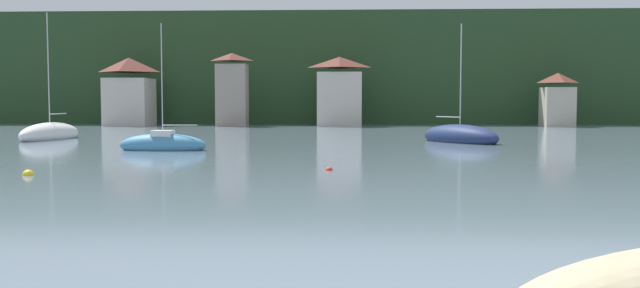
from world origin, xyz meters
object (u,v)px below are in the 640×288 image
(sailboat_far_1, at_px, (50,134))
(mooring_buoy_near, at_px, (329,170))
(shore_building_westcentral, at_px, (232,91))
(shore_building_eastcentral, at_px, (557,101))
(shore_building_central, at_px, (339,93))
(mooring_buoy_mid, at_px, (28,175))
(sailboat_far_5, at_px, (460,137))
(shore_building_west, at_px, (129,93))
(sailboat_far_3, at_px, (163,144))

(sailboat_far_1, height_order, mooring_buoy_near, sailboat_far_1)
(shore_building_westcentral, distance_m, shore_building_eastcentral, 43.46)
(shore_building_central, distance_m, sailboat_far_1, 41.10)
(mooring_buoy_mid, bearing_deg, shore_building_eastcentral, 54.45)
(shore_building_eastcentral, bearing_deg, mooring_buoy_mid, -125.55)
(shore_building_central, xyz_separation_m, mooring_buoy_near, (0.26, -57.29, -4.52))
(shore_building_westcentral, height_order, sailboat_far_5, sailboat_far_5)
(shore_building_west, bearing_deg, sailboat_far_1, -83.86)
(shore_building_westcentral, bearing_deg, sailboat_far_3, -86.52)
(shore_building_central, height_order, sailboat_far_1, sailboat_far_1)
(sailboat_far_1, xyz_separation_m, sailboat_far_5, (35.96, -2.45, -0.01))
(shore_building_westcentral, bearing_deg, mooring_buoy_near, -75.43)
(shore_building_eastcentral, distance_m, sailboat_far_5, 39.09)
(sailboat_far_5, xyz_separation_m, mooring_buoy_mid, (-24.39, -25.59, -0.48))
(shore_building_westcentral, bearing_deg, sailboat_far_1, -109.19)
(shore_building_eastcentral, distance_m, mooring_buoy_near, 64.04)
(shore_building_central, bearing_deg, sailboat_far_3, -104.94)
(shore_building_west, distance_m, sailboat_far_3, 48.39)
(shore_building_west, xyz_separation_m, sailboat_far_1, (3.53, -32.80, -4.04))
(shore_building_westcentral, xyz_separation_m, mooring_buoy_mid, (0.62, -59.51, -4.79))
(shore_building_central, xyz_separation_m, sailboat_far_3, (-11.82, -44.30, -4.11))
(shore_building_west, bearing_deg, shore_building_central, -1.51)
(shore_building_central, height_order, mooring_buoy_near, shore_building_central)
(sailboat_far_3, bearing_deg, shore_building_central, -103.56)
(shore_building_eastcentral, distance_m, sailboat_far_3, 60.18)
(shore_building_west, xyz_separation_m, sailboat_far_3, (17.14, -45.06, -4.11))
(mooring_buoy_near, height_order, mooring_buoy_mid, mooring_buoy_mid)
(mooring_buoy_near, bearing_deg, shore_building_eastcentral, 63.33)
(shore_building_eastcentral, xyz_separation_m, mooring_buoy_near, (-28.70, -57.15, -3.45))
(shore_building_central, bearing_deg, mooring_buoy_mid, -102.99)
(shore_building_westcentral, xyz_separation_m, shore_building_central, (14.48, 0.57, -0.27))
(shore_building_central, distance_m, shore_building_eastcentral, 28.98)
(shore_building_westcentral, relative_size, mooring_buoy_mid, 18.42)
(shore_building_west, bearing_deg, shore_building_eastcentral, -0.90)
(sailboat_far_5, bearing_deg, shore_building_eastcentral, 116.40)
(shore_building_west, height_order, shore_building_westcentral, shore_building_westcentral)
(shore_building_west, xyz_separation_m, shore_building_westcentral, (14.48, -1.33, 0.26))
(sailboat_far_1, height_order, sailboat_far_5, sailboat_far_1)
(sailboat_far_1, distance_m, sailboat_far_5, 36.04)
(shore_building_central, xyz_separation_m, sailboat_far_5, (10.53, -34.49, -4.04))
(shore_building_central, distance_m, sailboat_far_3, 46.03)
(shore_building_westcentral, distance_m, mooring_buoy_mid, 59.70)
(shore_building_westcentral, bearing_deg, mooring_buoy_mid, -89.40)
(shore_building_westcentral, relative_size, mooring_buoy_near, 26.94)
(sailboat_far_3, distance_m, mooring_buoy_mid, 15.92)
(sailboat_far_1, bearing_deg, shore_building_central, 150.41)
(shore_building_central, relative_size, mooring_buoy_mid, 17.46)
(shore_building_westcentral, distance_m, mooring_buoy_near, 58.80)
(shore_building_west, height_order, mooring_buoy_near, shore_building_west)
(mooring_buoy_near, bearing_deg, shore_building_westcentral, 104.57)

